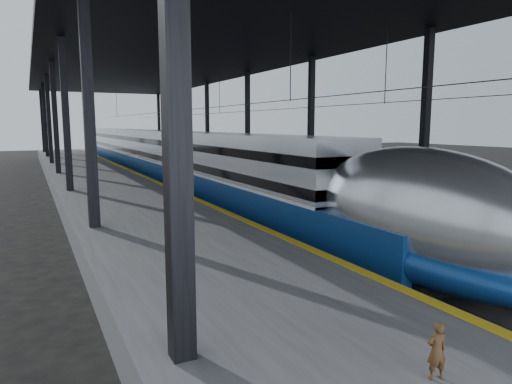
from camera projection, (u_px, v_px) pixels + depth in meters
ground at (316, 272)px, 14.05m from camera, size 160.00×160.00×0.00m
platform at (102, 186)px, 30.14m from camera, size 6.00×80.00×1.00m
yellow_strip at (144, 176)px, 31.30m from camera, size 0.30×80.00×0.01m
rails at (215, 185)px, 33.73m from camera, size 6.52×80.00×0.16m
canopy at (178, 57)px, 31.27m from camera, size 18.00×75.00×9.47m
tgv_train at (161, 157)px, 37.23m from camera, size 2.82×65.20×4.04m
second_train at (177, 149)px, 50.05m from camera, size 2.72×56.05×3.75m
child at (436, 351)px, 6.26m from camera, size 0.34×0.26×0.83m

